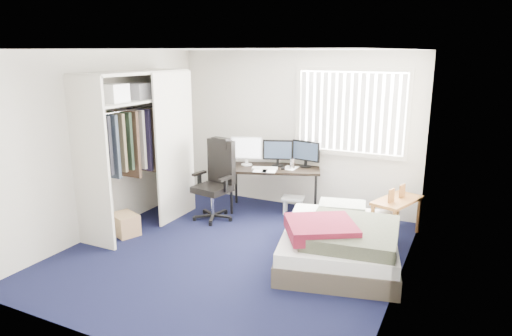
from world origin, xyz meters
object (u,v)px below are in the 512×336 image
object	(u,v)px
nightstand	(397,204)
bed	(340,241)
office_chair	(216,188)
desk	(275,165)

from	to	relation	value
nightstand	bed	world-z (taller)	nightstand
office_chair	nightstand	world-z (taller)	office_chair
desk	bed	size ratio (longest dim) A/B	0.76
nightstand	bed	bearing A→B (deg)	-113.99
desk	nightstand	bearing A→B (deg)	-9.19
office_chair	nightstand	size ratio (longest dim) A/B	1.40
desk	office_chair	size ratio (longest dim) A/B	1.28
desk	bed	xyz separation A→B (m)	(1.48, -1.39, -0.48)
office_chair	nightstand	bearing A→B (deg)	9.46
desk	nightstand	world-z (taller)	desk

